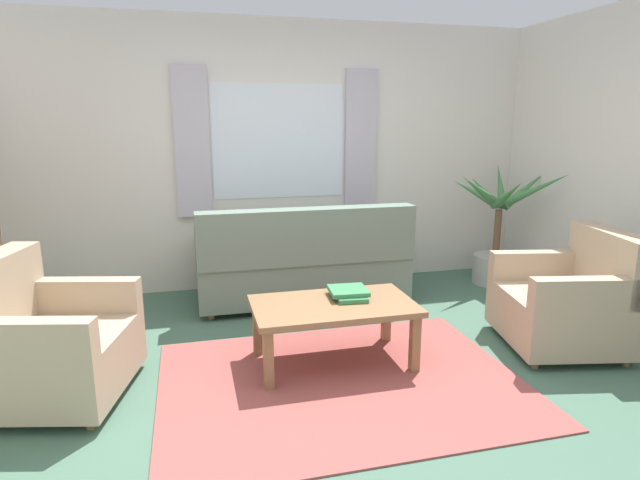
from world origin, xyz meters
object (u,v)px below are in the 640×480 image
(couch, at_px, (303,263))
(coffee_table, at_px, (333,311))
(potted_plant, at_px, (498,237))
(book_stack_on_table, at_px, (349,293))
(armchair_left, at_px, (44,343))
(armchair_right, at_px, (569,301))

(couch, height_order, coffee_table, couch)
(potted_plant, bearing_deg, book_stack_on_table, -147.52)
(couch, xyz_separation_m, potted_plant, (2.06, 0.07, 0.12))
(book_stack_on_table, bearing_deg, armchair_left, -176.71)
(armchair_left, xyz_separation_m, armchair_right, (3.56, -0.14, 0.00))
(armchair_right, relative_size, coffee_table, 0.90)
(armchair_right, height_order, book_stack_on_table, armchair_right)
(couch, height_order, book_stack_on_table, couch)
(armchair_right, bearing_deg, book_stack_on_table, -87.16)
(coffee_table, bearing_deg, armchair_left, -179.50)
(book_stack_on_table, bearing_deg, coffee_table, -145.45)
(armchair_left, xyz_separation_m, potted_plant, (3.92, 1.38, 0.14))
(armchair_left, relative_size, armchair_right, 1.02)
(book_stack_on_table, bearing_deg, couch, 93.35)
(couch, relative_size, book_stack_on_table, 5.78)
(armchair_left, height_order, potted_plant, potted_plant)
(potted_plant, bearing_deg, coffee_table, -147.38)
(armchair_left, height_order, coffee_table, armchair_left)
(armchair_left, distance_m, armchair_right, 3.56)
(book_stack_on_table, height_order, potted_plant, potted_plant)
(book_stack_on_table, xyz_separation_m, potted_plant, (1.99, 1.26, 0.02))
(coffee_table, xyz_separation_m, book_stack_on_table, (0.14, 0.10, 0.09))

